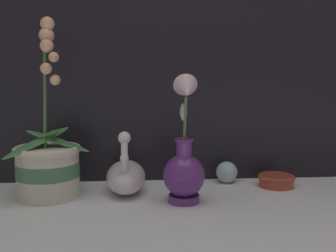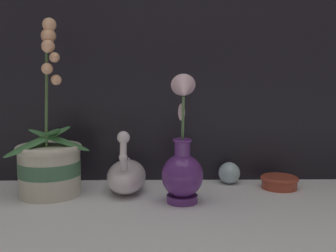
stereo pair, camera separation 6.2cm
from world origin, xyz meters
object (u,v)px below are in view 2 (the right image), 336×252
swan_figurine (127,174)px  blue_vase (182,166)px  orchid_potted_plant (49,161)px  glass_sphere (229,173)px  amber_dish (279,181)px

swan_figurine → blue_vase: bearing=-34.6°
orchid_potted_plant → swan_figurine: bearing=8.3°
swan_figurine → glass_sphere: 0.32m
glass_sphere → swan_figurine: bearing=-165.6°
amber_dish → blue_vase: bearing=-155.7°
glass_sphere → orchid_potted_plant: bearing=-168.1°
swan_figurine → amber_dish: size_ratio=1.90×
swan_figurine → glass_sphere: size_ratio=3.14×
blue_vase → amber_dish: size_ratio=3.03×
swan_figurine → glass_sphere: swan_figurine is taller
blue_vase → swan_figurine: bearing=145.4°
orchid_potted_plant → amber_dish: size_ratio=4.38×
orchid_potted_plant → blue_vase: orchid_potted_plant is taller
glass_sphere → amber_dish: (0.14, -0.05, -0.01)m
swan_figurine → amber_dish: (0.45, 0.03, -0.03)m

